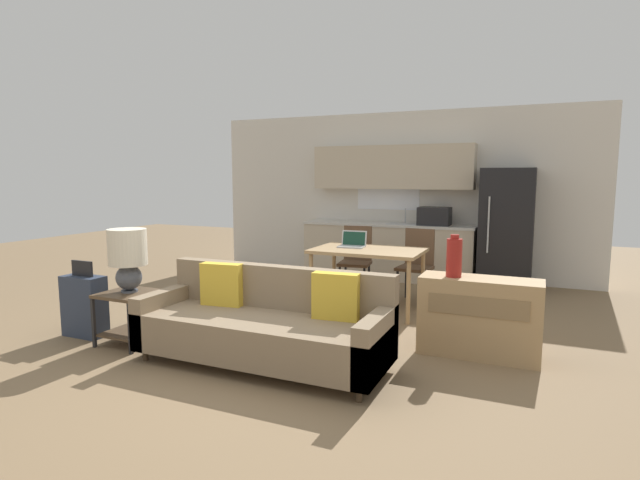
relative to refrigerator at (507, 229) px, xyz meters
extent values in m
plane|color=#7F6647|center=(-1.80, -4.21, -0.89)|extent=(20.00, 20.00, 0.00)
cube|color=silver|center=(-1.80, 0.42, 0.46)|extent=(6.40, 0.06, 2.70)
cube|color=white|center=(-1.91, 0.38, 0.70)|extent=(1.06, 0.01, 0.97)
cube|color=beige|center=(-1.80, 0.08, -0.46)|extent=(2.75, 0.62, 0.86)
cube|color=silver|center=(-1.80, 0.08, -0.01)|extent=(2.78, 0.65, 0.04)
cube|color=#B2B5B7|center=(-1.56, 0.03, 0.02)|extent=(0.48, 0.36, 0.01)
cylinder|color=#B7BABC|center=(-1.56, 0.20, 0.13)|extent=(0.02, 0.02, 0.24)
cube|color=beige|center=(-1.80, 0.22, 0.91)|extent=(2.62, 0.34, 0.70)
cube|color=black|center=(-1.06, 0.03, 0.15)|extent=(0.48, 0.36, 0.28)
cube|color=black|center=(0.00, 0.00, 0.00)|extent=(0.74, 0.73, 1.77)
cylinder|color=silver|center=(-0.22, -0.39, 0.09)|extent=(0.02, 0.02, 0.80)
cube|color=tan|center=(-1.46, -1.99, -0.13)|extent=(1.32, 0.85, 0.04)
cylinder|color=tan|center=(-2.06, -2.36, -0.52)|extent=(0.05, 0.05, 0.73)
cylinder|color=tan|center=(-0.86, -2.36, -0.52)|extent=(0.05, 0.05, 0.73)
cylinder|color=tan|center=(-2.06, -1.63, -0.52)|extent=(0.05, 0.05, 0.73)
cylinder|color=tan|center=(-0.86, -1.63, -0.52)|extent=(0.05, 0.05, 0.73)
cylinder|color=#3D2D1E|center=(-2.75, -4.42, -0.84)|extent=(0.05, 0.05, 0.10)
cylinder|color=#3D2D1E|center=(-0.71, -4.42, -0.84)|extent=(0.05, 0.05, 0.10)
cylinder|color=#3D2D1E|center=(-2.75, -3.78, -0.84)|extent=(0.05, 0.05, 0.10)
cylinder|color=#3D2D1E|center=(-0.71, -3.78, -0.84)|extent=(0.05, 0.05, 0.10)
cube|color=#847056|center=(-1.73, -4.10, -0.62)|extent=(2.24, 0.80, 0.34)
cube|color=#847056|center=(-1.73, -3.77, -0.42)|extent=(2.24, 0.14, 0.74)
cube|color=#847056|center=(-2.78, -4.10, -0.55)|extent=(0.14, 0.80, 0.48)
cube|color=#847056|center=(-0.68, -4.10, -0.55)|extent=(0.14, 0.80, 0.48)
cube|color=gold|center=(-2.27, -3.90, -0.24)|extent=(0.41, 0.17, 0.40)
cube|color=gold|center=(-1.11, -3.90, -0.24)|extent=(0.41, 0.15, 0.40)
cube|color=brown|center=(-3.23, -4.11, -0.38)|extent=(0.51, 0.51, 0.03)
cube|color=brown|center=(-3.23, -4.11, -0.77)|extent=(0.46, 0.46, 0.02)
cube|color=#232326|center=(-3.46, -4.35, -0.64)|extent=(0.03, 0.03, 0.49)
cube|color=#232326|center=(-2.99, -4.35, -0.64)|extent=(0.03, 0.03, 0.49)
cube|color=#232326|center=(-3.46, -3.88, -0.64)|extent=(0.03, 0.03, 0.49)
cube|color=#232326|center=(-2.99, -3.88, -0.64)|extent=(0.03, 0.03, 0.49)
cylinder|color=#4C515B|center=(-3.23, -4.09, -0.36)|extent=(0.16, 0.16, 0.02)
sphere|color=#4C515B|center=(-3.23, -4.09, -0.22)|extent=(0.25, 0.25, 0.25)
cylinder|color=beige|center=(-3.23, -4.09, 0.08)|extent=(0.37, 0.37, 0.36)
cube|color=tan|center=(-0.02, -3.06, -0.52)|extent=(1.08, 0.39, 0.73)
cube|color=olive|center=(-0.02, -3.26, -0.37)|extent=(0.86, 0.01, 0.18)
cylinder|color=maroon|center=(-0.26, -3.09, 0.02)|extent=(0.14, 0.14, 0.35)
cylinder|color=maroon|center=(-0.26, -3.09, 0.22)|extent=(0.08, 0.08, 0.04)
cube|color=brown|center=(-1.04, -1.32, -0.44)|extent=(0.46, 0.46, 0.04)
cube|color=brown|center=(-1.02, -1.13, -0.17)|extent=(0.40, 0.07, 0.49)
cylinder|color=black|center=(-1.22, -1.48, -0.67)|extent=(0.03, 0.03, 0.43)
cylinder|color=black|center=(-0.88, -1.51, -0.67)|extent=(0.03, 0.03, 0.43)
cylinder|color=black|center=(-1.19, -1.14, -0.67)|extent=(0.03, 0.03, 0.43)
cylinder|color=black|center=(-0.85, -1.17, -0.67)|extent=(0.03, 0.03, 0.43)
cube|color=brown|center=(-1.88, -1.30, -0.44)|extent=(0.47, 0.47, 0.04)
cube|color=brown|center=(-1.91, -1.11, -0.17)|extent=(0.40, 0.08, 0.49)
cylinder|color=black|center=(-2.03, -1.49, -0.67)|extent=(0.03, 0.03, 0.43)
cylinder|color=black|center=(-1.69, -1.45, -0.67)|extent=(0.03, 0.03, 0.43)
cylinder|color=black|center=(-2.07, -1.15, -0.67)|extent=(0.03, 0.03, 0.43)
cylinder|color=black|center=(-1.74, -1.11, -0.67)|extent=(0.03, 0.03, 0.43)
cube|color=#B7BABC|center=(-1.70, -1.94, -0.11)|extent=(0.33, 0.24, 0.02)
cube|color=#B7BABC|center=(-1.70, -1.82, -0.01)|extent=(0.32, 0.08, 0.20)
cube|color=#143828|center=(-1.70, -1.83, -0.01)|extent=(0.29, 0.06, 0.17)
cube|color=#2D384C|center=(-3.83, -4.12, -0.57)|extent=(0.46, 0.22, 0.63)
cube|color=black|center=(-3.83, -4.12, -0.17)|extent=(0.27, 0.02, 0.16)
camera|label=1|loc=(0.45, -7.73, 0.77)|focal=28.00mm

